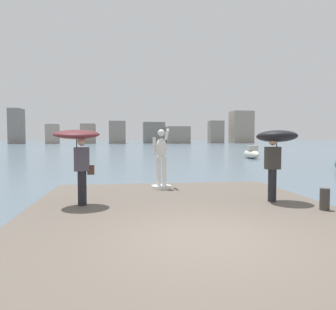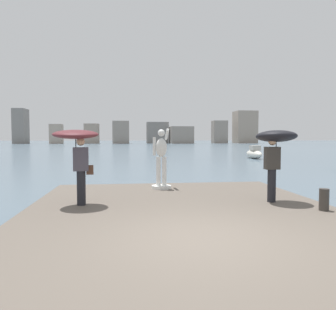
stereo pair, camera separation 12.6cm
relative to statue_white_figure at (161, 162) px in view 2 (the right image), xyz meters
name	(u,v)px [view 2 (the right image)]	position (x,y,z in m)	size (l,w,h in m)	color
ground_plane	(138,153)	(0.20, 34.49, -1.30)	(400.00, 400.00, 0.00)	slate
pier	(186,221)	(0.20, -3.61, -1.10)	(7.61, 9.81, 0.40)	#60564C
statue_white_figure	(161,162)	(0.00, 0.00, 0.00)	(0.66, 0.89, 2.04)	white
onlooker_left	(77,144)	(-2.39, -2.45, 0.66)	(1.27, 1.28, 1.97)	black
onlooker_right	(275,143)	(2.80, -2.62, 0.67)	(1.15, 1.17, 1.95)	black
mooring_bollard	(324,200)	(3.49, -3.79, -0.64)	(0.23, 0.23, 0.52)	#38332D
boat_far	(254,153)	(11.72, 21.18, -0.78)	(1.39, 3.95, 1.34)	silver
distant_skyline	(160,131)	(10.79, 111.59, 3.45)	(89.61, 10.63, 12.47)	gray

